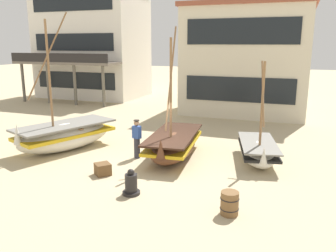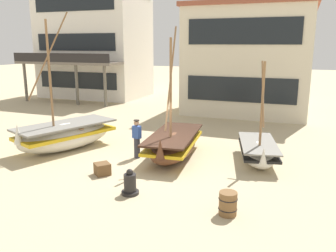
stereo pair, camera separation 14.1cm
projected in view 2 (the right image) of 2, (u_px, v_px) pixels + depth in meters
The scene contains 10 objects.
ground_plane at pixel (159, 164), 14.32m from camera, with size 120.00×120.00×0.00m, color tan.
fishing_boat_near_left at pixel (258, 151), 14.51m from camera, with size 2.15×3.67×4.18m.
fishing_boat_centre_large at pixel (174, 144), 15.08m from camera, with size 2.20×4.53×5.52m.
fishing_boat_far_right at pixel (65, 135), 16.24m from camera, with size 3.44×5.00×6.19m.
fisherman_by_hull at pixel (137, 139), 14.98m from camera, with size 0.41×0.32×1.68m.
capstan_winch at pixel (130, 184), 11.43m from camera, with size 0.58×0.58×0.87m.
wooden_barrel at pixel (228, 204), 10.03m from camera, with size 0.56×0.56×0.70m.
cargo_crate at pixel (102, 169), 13.17m from camera, with size 0.53×0.53×0.44m, color brown.
harbor_building_main at pixel (249, 59), 24.83m from camera, with size 8.59×6.89×7.49m.
harbor_building_annex at pixel (95, 42), 32.10m from camera, with size 9.46×8.50×9.90m.
Camera 2 is at (5.18, -12.56, 4.83)m, focal length 37.32 mm.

